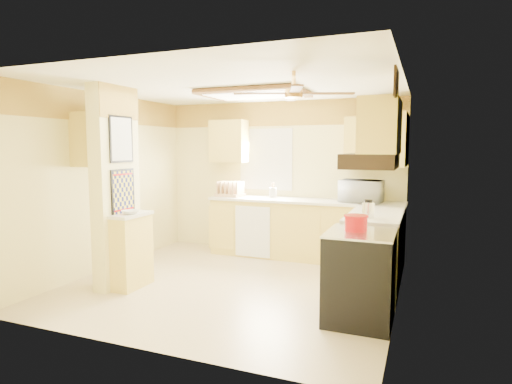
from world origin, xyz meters
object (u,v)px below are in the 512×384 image
at_px(stove, 360,276).
at_px(dutch_oven, 356,223).
at_px(kettle, 368,209).
at_px(bowl, 130,212).
at_px(microwave, 361,191).

bearing_deg(stove, dutch_oven, 161.64).
relative_size(dutch_oven, kettle, 1.15).
bearing_deg(kettle, stove, -88.11).
bearing_deg(dutch_oven, kettle, 87.40).
bearing_deg(stove, bowl, -178.84).
relative_size(microwave, bowl, 3.04).
bearing_deg(stove, kettle, 91.89).
distance_m(microwave, dutch_oven, 2.13).
xyz_separation_m(stove, dutch_oven, (-0.06, 0.02, 0.54)).
bearing_deg(bowl, kettle, 16.02).
relative_size(stove, kettle, 4.34).
distance_m(stove, bowl, 2.81).
xyz_separation_m(bowl, dutch_oven, (2.70, 0.07, 0.03)).
xyz_separation_m(stove, bowl, (-2.76, -0.06, 0.50)).
xyz_separation_m(bowl, kettle, (2.74, 0.79, 0.07)).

